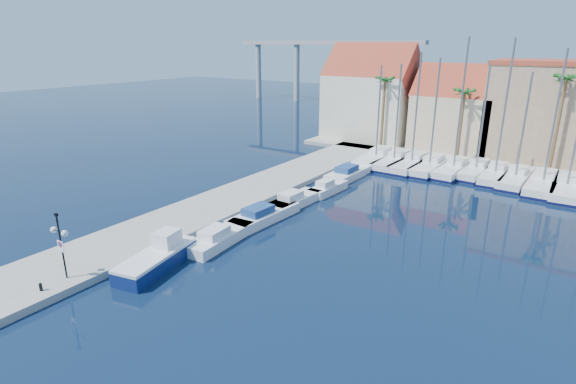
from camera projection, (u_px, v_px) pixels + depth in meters
The scene contains 28 objects.
ground at pixel (173, 310), 24.57m from camera, with size 260.00×260.00×0.00m, color black.
quay_west at pixel (220, 204), 39.89m from camera, with size 6.00×77.00×0.50m, color gray.
shore_north at pixel (518, 157), 56.68m from camera, with size 54.00×16.00×0.50m, color gray.
lamp_post at pixel (60, 236), 26.04m from camera, with size 1.41×0.44×4.15m.
bollard at pixel (41, 287), 25.43m from camera, with size 0.18×0.18×0.45m, color black.
fishing_boat at pixel (158, 257), 29.02m from camera, with size 3.22×6.38×2.13m.
motorboat_west_0 at pixel (219, 237), 32.49m from camera, with size 2.47×6.29×1.40m.
motorboat_west_1 at pixel (263, 215), 36.72m from camera, with size 2.63×7.07×1.40m.
motorboat_west_2 at pixel (294, 200), 40.17m from camera, with size 2.23×6.18×1.40m.
motorboat_west_3 at pixel (327, 188), 43.51m from camera, with size 1.86×5.08×1.40m.
motorboat_west_4 at pixel (349, 173), 48.74m from camera, with size 2.52×7.36×1.40m.
sailboat_0 at pixel (378, 157), 54.99m from camera, with size 3.09×10.21×11.46m.
sailboat_1 at pixel (396, 160), 53.42m from camera, with size 2.91×9.49×11.71m.
sailboat_2 at pixel (414, 163), 52.48m from camera, with size 3.10×10.07×12.97m.
sailboat_3 at pixel (431, 165), 51.30m from camera, with size 2.65×9.42×12.41m.
sailboat_4 at pixel (455, 168), 50.00m from camera, with size 2.90×9.05×14.50m.
sailboat_5 at pixel (477, 170), 49.40m from camera, with size 2.85×8.34×11.95m.
sailboat_6 at pixel (496, 173), 47.94m from camera, with size 2.35×8.49×14.37m.
sailboat_7 at pixel (516, 178), 46.55m from camera, with size 2.60×8.66×11.27m.
sailboat_8 at pixel (544, 182), 45.02m from camera, with size 2.74×9.82×13.47m.
sailboat_9 at pixel (567, 186), 43.68m from camera, with size 2.92×10.03×14.18m.
building_0 at pixel (371, 97), 64.66m from camera, with size 12.30×9.00×13.50m.
building_1 at pixel (456, 112), 58.60m from camera, with size 10.30×8.00×11.00m.
building_2 at pixel (554, 111), 53.17m from camera, with size 14.20×10.20×11.50m.
palm_0 at pixel (385, 82), 57.79m from camera, with size 2.60×2.60×10.15m.
palm_1 at pixel (464, 94), 52.72m from camera, with size 2.60×2.60×9.15m.
palm_2 at pixel (566, 82), 46.76m from camera, with size 2.60×2.60×11.15m.
viaduct at pixel (321, 59), 106.48m from camera, with size 48.00×2.20×14.45m.
Camera 1 is at (17.24, -13.98, 13.87)m, focal length 28.00 mm.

